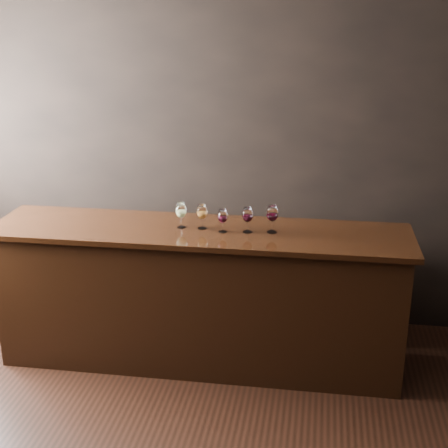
# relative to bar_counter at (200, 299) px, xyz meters

# --- Properties ---
(room_shell) EXTENTS (5.02, 4.52, 2.81)m
(room_shell) POSITION_rel_bar_counter_xyz_m (-0.40, -1.28, 1.28)
(room_shell) COLOR black
(room_shell) RESTS_ON ground
(bar_counter) EXTENTS (3.05, 0.69, 1.07)m
(bar_counter) POSITION_rel_bar_counter_xyz_m (0.00, 0.00, 0.00)
(bar_counter) COLOR black
(bar_counter) RESTS_ON ground
(bar_top) EXTENTS (3.15, 0.76, 0.04)m
(bar_top) POSITION_rel_bar_counter_xyz_m (0.00, 0.00, 0.55)
(bar_top) COLOR black
(bar_top) RESTS_ON bar_counter
(back_bar_shelf) EXTENTS (2.33, 0.40, 0.84)m
(back_bar_shelf) POSITION_rel_bar_counter_xyz_m (-0.06, 0.64, -0.11)
(back_bar_shelf) COLOR black
(back_bar_shelf) RESTS_ON ground
(glass_white) EXTENTS (0.08, 0.08, 0.19)m
(glass_white) POSITION_rel_bar_counter_xyz_m (-0.14, 0.02, 0.70)
(glass_white) COLOR white
(glass_white) RESTS_ON bar_top
(glass_amber) EXTENTS (0.08, 0.08, 0.19)m
(glass_amber) POSITION_rel_bar_counter_xyz_m (0.02, 0.02, 0.70)
(glass_amber) COLOR white
(glass_amber) RESTS_ON bar_top
(glass_red_a) EXTENTS (0.07, 0.07, 0.17)m
(glass_red_a) POSITION_rel_bar_counter_xyz_m (0.18, -0.03, 0.69)
(glass_red_a) COLOR white
(glass_red_a) RESTS_ON bar_top
(glass_red_b) EXTENTS (0.08, 0.08, 0.19)m
(glass_red_b) POSITION_rel_bar_counter_xyz_m (0.36, -0.00, 0.70)
(glass_red_b) COLOR white
(glass_red_b) RESTS_ON bar_top
(glass_red_c) EXTENTS (0.09, 0.09, 0.21)m
(glass_red_c) POSITION_rel_bar_counter_xyz_m (0.54, 0.02, 0.71)
(glass_red_c) COLOR white
(glass_red_c) RESTS_ON bar_top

